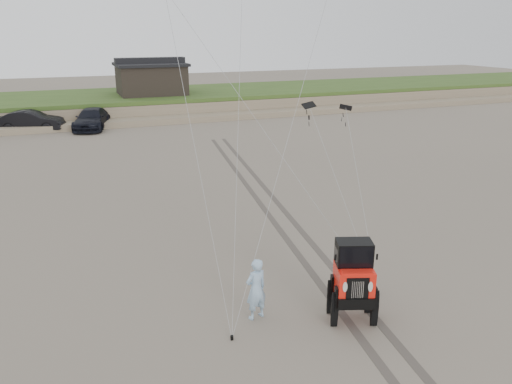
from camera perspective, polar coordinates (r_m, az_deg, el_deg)
ground at (r=14.78m, az=7.21°, el=-12.71°), size 160.00×160.00×0.00m
dune_ridge at (r=49.42m, az=-14.14°, el=9.73°), size 160.00×14.25×1.73m
cabin at (r=48.96m, az=-11.90°, el=12.66°), size 6.40×5.40×3.35m
truck_b at (r=42.74m, az=-24.34°, el=7.42°), size 5.13×3.01×1.60m
truck_c at (r=42.01m, az=-18.26°, el=7.93°), size 3.61×5.82×1.57m
jeep at (r=13.81m, az=11.02°, el=-10.96°), size 3.60×5.25×1.80m
man at (r=13.67m, az=0.00°, el=-11.03°), size 0.73×0.57×1.76m
stake_main at (r=13.24m, az=-2.77°, el=-16.30°), size 0.08×0.08×0.12m
stake_aux at (r=15.60m, az=13.79°, el=-11.11°), size 0.08×0.08×0.12m
tire_tracks at (r=22.10m, az=1.94°, el=-1.84°), size 5.22×29.74×0.01m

